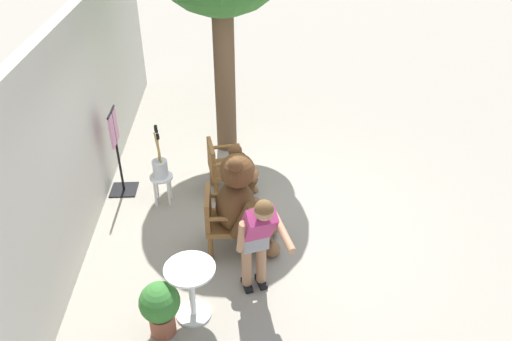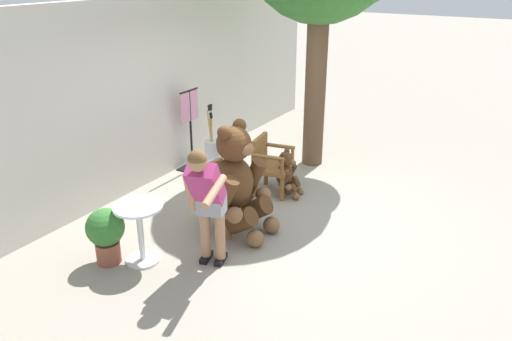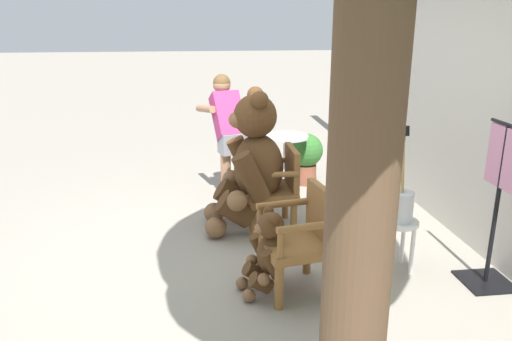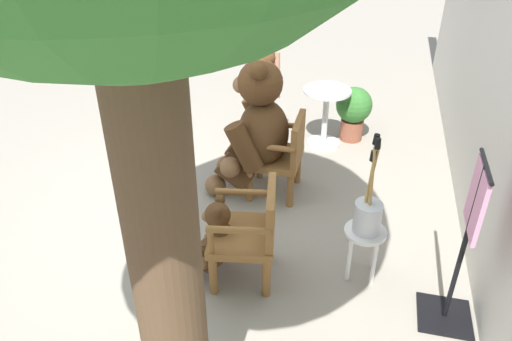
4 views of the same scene
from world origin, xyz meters
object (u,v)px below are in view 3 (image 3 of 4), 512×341
at_px(white_stool, 398,232).
at_px(clothing_display_stand, 497,202).
at_px(wooden_chair_right, 302,237).
at_px(round_side_table, 286,156).
at_px(person_visitor, 229,128).
at_px(wooden_chair_left, 276,185).
at_px(brush_bucket, 400,202).
at_px(potted_plant, 306,155).
at_px(teddy_bear_large, 251,163).
at_px(teddy_bear_small, 268,253).

bearing_deg(white_stool, clothing_display_stand, 63.33).
relative_size(wooden_chair_right, round_side_table, 1.19).
relative_size(wooden_chair_right, person_visitor, 0.57).
height_order(white_stool, round_side_table, round_side_table).
height_order(wooden_chair_left, white_stool, wooden_chair_left).
relative_size(brush_bucket, potted_plant, 1.23).
bearing_deg(white_stool, person_visitor, -145.23).
xyz_separation_m(brush_bucket, potted_plant, (-2.43, -0.26, -0.23)).
distance_m(person_visitor, brush_bucket, 2.33).
xyz_separation_m(wooden_chair_left, brush_bucket, (1.05, 0.90, 0.17)).
relative_size(wooden_chair_left, teddy_bear_large, 0.58).
relative_size(potted_plant, clothing_display_stand, 0.50).
relative_size(teddy_bear_small, white_stool, 1.55).
xyz_separation_m(teddy_bear_large, round_side_table, (-1.15, 0.58, -0.27)).
height_order(teddy_bear_large, teddy_bear_small, teddy_bear_large).
bearing_deg(teddy_bear_large, wooden_chair_left, 90.04).
bearing_deg(wooden_chair_right, round_side_table, 172.53).
bearing_deg(potted_plant, teddy_bear_small, -18.88).
bearing_deg(round_side_table, wooden_chair_right, -7.47).
relative_size(teddy_bear_large, round_side_table, 2.04).
bearing_deg(teddy_bear_small, potted_plant, 161.12).
bearing_deg(round_side_table, teddy_bear_large, -26.65).
distance_m(potted_plant, clothing_display_stand, 2.93).
relative_size(teddy_bear_large, potted_plant, 2.16).
bearing_deg(teddy_bear_small, white_stool, 101.60).
bearing_deg(wooden_chair_right, wooden_chair_left, 179.96).
xyz_separation_m(round_side_table, potted_plant, (-0.23, 0.32, -0.05)).
height_order(brush_bucket, round_side_table, brush_bucket).
distance_m(teddy_bear_large, brush_bucket, 1.57).
height_order(person_visitor, brush_bucket, person_visitor).
relative_size(round_side_table, clothing_display_stand, 0.53).
bearing_deg(round_side_table, wooden_chair_left, -15.42).
distance_m(wooden_chair_left, potted_plant, 1.52).
height_order(teddy_bear_large, white_stool, teddy_bear_large).
relative_size(teddy_bear_large, person_visitor, 0.98).
distance_m(teddy_bear_large, round_side_table, 1.32).
relative_size(teddy_bear_small, round_side_table, 0.99).
height_order(teddy_bear_large, clothing_display_stand, teddy_bear_large).
height_order(person_visitor, white_stool, person_visitor).
height_order(wooden_chair_right, teddy_bear_small, wooden_chair_right).
relative_size(teddy_bear_small, brush_bucket, 0.85).
bearing_deg(wooden_chair_left, round_side_table, 164.58).
height_order(wooden_chair_right, clothing_display_stand, clothing_display_stand).
xyz_separation_m(teddy_bear_small, white_stool, (-0.24, 1.18, 0.01)).
height_order(wooden_chair_right, round_side_table, wooden_chair_right).
distance_m(wooden_chair_left, wooden_chair_right, 1.28).
distance_m(wooden_chair_left, white_stool, 1.39).
height_order(white_stool, brush_bucket, brush_bucket).
xyz_separation_m(wooden_chair_left, white_stool, (1.05, 0.90, -0.11)).
distance_m(teddy_bear_large, clothing_display_stand, 2.29).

